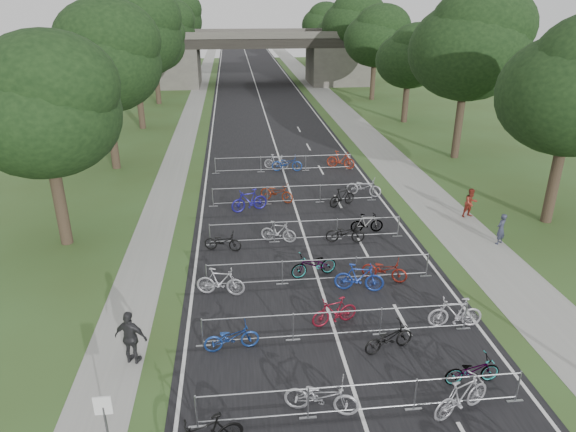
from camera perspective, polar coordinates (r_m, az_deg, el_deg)
The scene contains 50 objects.
road at distance 58.45m, azimuth -2.89°, elevation 12.23°, with size 11.00×140.00×0.01m, color black.
sidewalk_right at distance 59.44m, azimuth 5.01°, elevation 12.36°, with size 3.00×140.00×0.01m, color gray.
sidewalk_left at distance 58.51m, azimuth -10.40°, elevation 11.91°, with size 2.00×140.00×0.01m, color gray.
lane_markings at distance 58.45m, azimuth -2.89°, elevation 12.23°, with size 0.12×140.00×0.00m, color silver.
overpass_bridge at distance 72.78m, azimuth -3.70°, elevation 17.15°, with size 31.00×8.00×7.05m.
park_sign at distance 14.55m, azimuth -19.73°, elevation -20.03°, with size 0.45×0.06×1.83m.
tree_left_0 at distance 25.03m, azimuth -25.44°, elevation 10.71°, with size 6.72×6.72×10.25m.
tree_left_1 at distance 36.36m, azimuth -19.82°, elevation 16.06°, with size 7.56×7.56×11.53m.
tree_right_1 at distance 38.99m, azimuth 19.64°, elevation 17.36°, with size 8.18×8.18×12.47m.
tree_left_2 at distance 48.03m, azimuth -16.79°, elevation 18.78°, with size 8.40×8.40×12.81m.
tree_right_2 at distance 50.26m, azimuth 13.49°, elevation 16.76°, with size 6.16×6.16×9.39m.
tree_left_3 at distance 59.98m, azimuth -14.65°, elevation 18.09°, with size 6.72×6.72×10.25m.
tree_right_3 at distance 61.61m, azimuth 9.83°, elevation 18.99°, with size 7.17×7.17×10.93m.
tree_left_4 at distance 71.81m, azimuth -13.42°, elevation 19.55°, with size 7.56×7.56×11.53m.
tree_right_4 at distance 73.18m, azimuth 7.26°, elevation 20.48°, with size 8.18×8.18×12.47m.
tree_left_5 at distance 83.70m, azimuth -12.52°, elevation 20.60°, with size 8.40×8.40×12.81m.
tree_right_5 at distance 85.00m, azimuth 5.28°, elevation 19.57°, with size 6.16×6.16×9.39m.
tree_left_6 at distance 95.71m, azimuth -11.71°, elevation 19.92°, with size 6.72×6.72×10.25m.
tree_right_6 at distance 96.74m, azimuth 3.86°, elevation 20.59°, with size 7.17×7.17×10.93m.
barrier_row_1 at distance 15.40m, azimuth 8.25°, elevation -19.47°, with size 9.70×0.08×1.10m.
barrier_row_2 at distance 18.13m, azimuth 5.49°, elevation -11.88°, with size 9.70×0.08×1.10m.
barrier_row_3 at distance 21.30m, azimuth 3.50°, elevation -6.09°, with size 9.70×0.08×1.10m.
barrier_row_4 at distance 24.83m, azimuth 1.99°, elevation -1.63°, with size 9.70×0.08×1.10m.
barrier_row_5 at distance 29.41m, azimuth 0.64°, elevation 2.41°, with size 9.70×0.08×1.10m.
barrier_row_6 at distance 35.05m, azimuth -0.52°, elevation 5.84°, with size 9.70×0.08×1.10m.
bike_5 at distance 15.34m, azimuth 3.73°, elevation -19.35°, with size 0.74×2.14×1.12m, color #A9AAB1.
bike_6 at distance 16.00m, azimuth 18.75°, elevation -18.45°, with size 0.57×2.02×1.22m, color #A5A5AD.
bike_7 at distance 17.22m, azimuth 19.79°, elevation -15.85°, with size 0.61×1.76×0.92m, color #96989D.
bike_8 at distance 17.65m, azimuth -6.30°, elevation -13.24°, with size 0.65×1.86×0.98m, color navy.
bike_9 at distance 18.80m, azimuth 5.19°, elevation -10.52°, with size 0.50×1.77×1.07m, color maroon.
bike_10 at distance 17.84m, azimuth 11.14°, elevation -13.17°, with size 0.64×1.84×0.97m, color black.
bike_11 at distance 19.49m, azimuth 18.09°, elevation -10.19°, with size 0.55×1.95×1.17m, color #AFAEB6.
bike_12 at distance 20.56m, azimuth -7.52°, elevation -7.27°, with size 0.55×1.96×1.18m, color #A5A5AD.
bike_13 at distance 21.75m, azimuth 2.90°, elevation -5.45°, with size 0.71×2.03×1.07m, color #96989D.
bike_14 at distance 20.84m, azimuth 7.92°, elevation -6.81°, with size 0.56×2.00×1.20m, color #1B3797.
bike_15 at distance 21.81m, azimuth 10.67°, elevation -5.87°, with size 0.66×1.90×1.00m, color maroon.
bike_16 at distance 24.09m, azimuth -7.26°, elevation -2.83°, with size 0.62×1.76×0.93m, color black.
bike_17 at distance 24.73m, azimuth -1.08°, elevation -1.77°, with size 0.50×1.75×1.05m, color #9C9DA3.
bike_18 at distance 24.84m, azimuth 6.37°, elevation -1.89°, with size 0.65×1.88×0.99m, color black.
bike_19 at distance 26.04m, azimuth 8.76°, elevation -0.79°, with size 0.47×1.67×1.00m, color #96989D.
bike_20 at distance 28.36m, azimuth -4.34°, elevation 1.73°, with size 0.59×2.09×1.26m, color navy.
bike_21 at distance 29.69m, azimuth -1.27°, elevation 2.63°, with size 0.73×2.10×1.10m, color maroon.
bike_22 at distance 29.20m, azimuth 6.02°, elevation 2.10°, with size 0.50×1.78×1.07m, color black.
bike_23 at distance 30.90m, azimuth 8.42°, elevation 3.21°, with size 0.73×2.10×1.10m, color #A8A8B0.
bike_25 at distance 35.56m, azimuth -1.31°, elevation 6.03°, with size 0.48×1.71×1.03m, color #A5A5AD.
bike_26 at distance 35.09m, azimuth -0.12°, elevation 5.86°, with size 0.73×2.09×1.10m, color navy.
bike_27 at distance 35.87m, azimuth 5.87°, elevation 6.22°, with size 0.57×2.01×1.21m, color #9D2B16.
pedestrian_a at distance 26.45m, azimuth 22.58°, elevation -1.35°, with size 0.56×0.37×1.54m, color #2C2F42.
pedestrian_b at distance 29.15m, azimuth 19.64°, elevation 1.36°, with size 0.78×0.61×1.60m, color maroon.
pedestrian_c at distance 17.50m, azimuth -17.05°, elevation -12.81°, with size 1.10×0.46×1.88m, color #27282A.
Camera 1 is at (-3.27, -7.33, 10.88)m, focal length 32.00 mm.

